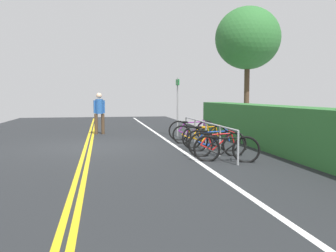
{
  "coord_description": "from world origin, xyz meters",
  "views": [
    {
      "loc": [
        11.94,
        0.43,
        1.66
      ],
      "look_at": [
        1.01,
        2.46,
        0.72
      ],
      "focal_mm": 38.72,
      "sensor_mm": 36.0,
      "label": 1
    }
  ],
  "objects_px": {
    "bicycle_0": "(192,130)",
    "bicycle_4": "(218,144)",
    "bicycle_3": "(213,141)",
    "sign_post_near": "(178,101)",
    "bike_rack": "(206,129)",
    "bicycle_1": "(196,134)",
    "bicycle_5": "(226,149)",
    "tree_near_left": "(248,39)",
    "pedestrian": "(99,110)",
    "bicycle_2": "(205,136)"
  },
  "relations": [
    {
      "from": "bicycle_0",
      "to": "sign_post_near",
      "type": "height_order",
      "value": "sign_post_near"
    },
    {
      "from": "tree_near_left",
      "to": "sign_post_near",
      "type": "bearing_deg",
      "value": -64.92
    },
    {
      "from": "bicycle_1",
      "to": "bicycle_5",
      "type": "height_order",
      "value": "bicycle_5"
    },
    {
      "from": "bicycle_4",
      "to": "pedestrian",
      "type": "height_order",
      "value": "pedestrian"
    },
    {
      "from": "bicycle_0",
      "to": "bicycle_5",
      "type": "distance_m",
      "value": 4.45
    },
    {
      "from": "bicycle_3",
      "to": "sign_post_near",
      "type": "relative_size",
      "value": 0.69
    },
    {
      "from": "bike_rack",
      "to": "bicycle_2",
      "type": "bearing_deg",
      "value": 166.51
    },
    {
      "from": "bike_rack",
      "to": "bicycle_3",
      "type": "bearing_deg",
      "value": 7.85
    },
    {
      "from": "bicycle_0",
      "to": "bicycle_3",
      "type": "distance_m",
      "value": 2.73
    },
    {
      "from": "pedestrian",
      "to": "bike_rack",
      "type": "bearing_deg",
      "value": 33.07
    },
    {
      "from": "bicycle_2",
      "to": "tree_near_left",
      "type": "bearing_deg",
      "value": 145.18
    },
    {
      "from": "bike_rack",
      "to": "sign_post_near",
      "type": "relative_size",
      "value": 2.28
    },
    {
      "from": "bicycle_0",
      "to": "bicycle_4",
      "type": "height_order",
      "value": "bicycle_0"
    },
    {
      "from": "bicycle_0",
      "to": "bicycle_4",
      "type": "xyz_separation_m",
      "value": [
        3.6,
        -0.21,
        -0.03
      ]
    },
    {
      "from": "bicycle_0",
      "to": "tree_near_left",
      "type": "relative_size",
      "value": 0.31
    },
    {
      "from": "bicycle_2",
      "to": "tree_near_left",
      "type": "relative_size",
      "value": 0.29
    },
    {
      "from": "bicycle_4",
      "to": "bicycle_5",
      "type": "distance_m",
      "value": 0.84
    },
    {
      "from": "pedestrian",
      "to": "bicycle_2",
      "type": "bearing_deg",
      "value": 35.83
    },
    {
      "from": "bicycle_3",
      "to": "pedestrian",
      "type": "relative_size",
      "value": 0.92
    },
    {
      "from": "tree_near_left",
      "to": "bicycle_2",
      "type": "bearing_deg",
      "value": -34.82
    },
    {
      "from": "bike_rack",
      "to": "bicycle_3",
      "type": "xyz_separation_m",
      "value": [
        0.5,
        0.07,
        -0.3
      ]
    },
    {
      "from": "bicycle_3",
      "to": "bicycle_4",
      "type": "bearing_deg",
      "value": -9.54
    },
    {
      "from": "tree_near_left",
      "to": "bicycle_3",
      "type": "bearing_deg",
      "value": -30.76
    },
    {
      "from": "bike_rack",
      "to": "bicycle_0",
      "type": "bearing_deg",
      "value": 176.54
    },
    {
      "from": "pedestrian",
      "to": "tree_near_left",
      "type": "bearing_deg",
      "value": 92.86
    },
    {
      "from": "bicycle_1",
      "to": "bicycle_5",
      "type": "xyz_separation_m",
      "value": [
        3.49,
        -0.14,
        0.01
      ]
    },
    {
      "from": "bicycle_2",
      "to": "pedestrian",
      "type": "bearing_deg",
      "value": -144.17
    },
    {
      "from": "bicycle_3",
      "to": "pedestrian",
      "type": "xyz_separation_m",
      "value": [
        -5.52,
        -3.33,
        0.71
      ]
    },
    {
      "from": "bike_rack",
      "to": "bicycle_4",
      "type": "height_order",
      "value": "bike_rack"
    },
    {
      "from": "sign_post_near",
      "to": "tree_near_left",
      "type": "relative_size",
      "value": 0.41
    },
    {
      "from": "bicycle_2",
      "to": "pedestrian",
      "type": "distance_m",
      "value": 5.77
    },
    {
      "from": "bicycle_2",
      "to": "bicycle_4",
      "type": "height_order",
      "value": "bicycle_2"
    },
    {
      "from": "bicycle_3",
      "to": "bicycle_5",
      "type": "xyz_separation_m",
      "value": [
        1.71,
        -0.2,
        0.01
      ]
    },
    {
      "from": "bicycle_5",
      "to": "bicycle_3",
      "type": "bearing_deg",
      "value": 173.31
    },
    {
      "from": "bicycle_2",
      "to": "sign_post_near",
      "type": "bearing_deg",
      "value": -176.11
    },
    {
      "from": "bicycle_0",
      "to": "bicycle_1",
      "type": "bearing_deg",
      "value": -7.38
    },
    {
      "from": "bicycle_4",
      "to": "bicycle_5",
      "type": "bearing_deg",
      "value": -3.7
    },
    {
      "from": "sign_post_near",
      "to": "tree_near_left",
      "type": "distance_m",
      "value": 4.98
    },
    {
      "from": "bicycle_3",
      "to": "bicycle_1",
      "type": "bearing_deg",
      "value": -178.14
    },
    {
      "from": "bicycle_0",
      "to": "bicycle_5",
      "type": "relative_size",
      "value": 1.13
    },
    {
      "from": "bicycle_2",
      "to": "bicycle_0",
      "type": "bearing_deg",
      "value": 178.58
    },
    {
      "from": "bike_rack",
      "to": "sign_post_near",
      "type": "height_order",
      "value": "sign_post_near"
    },
    {
      "from": "bicycle_1",
      "to": "bicycle_4",
      "type": "height_order",
      "value": "bicycle_4"
    },
    {
      "from": "pedestrian",
      "to": "bicycle_3",
      "type": "bearing_deg",
      "value": 31.14
    },
    {
      "from": "sign_post_near",
      "to": "bicycle_4",
      "type": "bearing_deg",
      "value": 0.64
    },
    {
      "from": "bike_rack",
      "to": "bicycle_1",
      "type": "height_order",
      "value": "bike_rack"
    },
    {
      "from": "bicycle_1",
      "to": "bicycle_2",
      "type": "relative_size",
      "value": 0.97
    },
    {
      "from": "bicycle_2",
      "to": "pedestrian",
      "type": "height_order",
      "value": "pedestrian"
    },
    {
      "from": "bicycle_0",
      "to": "pedestrian",
      "type": "xyz_separation_m",
      "value": [
        -2.79,
        -3.4,
        0.66
      ]
    },
    {
      "from": "bicycle_3",
      "to": "tree_near_left",
      "type": "xyz_separation_m",
      "value": [
        -5.86,
        3.49,
        3.97
      ]
    }
  ]
}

